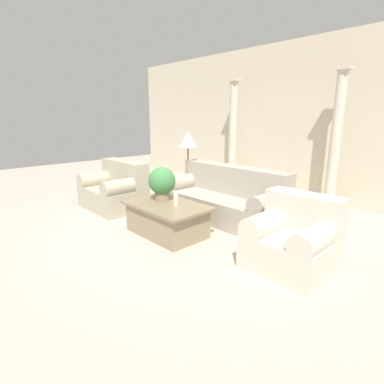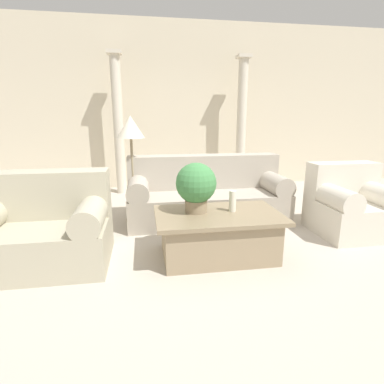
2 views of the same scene
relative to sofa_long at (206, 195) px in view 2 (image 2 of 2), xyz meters
name	(u,v)px [view 2 (image 2 of 2)]	position (x,y,z in m)	size (l,w,h in m)	color
ground_plane	(207,241)	(-0.16, -0.79, -0.35)	(16.00, 16.00, 0.00)	#BCB2A3
wall_back	(177,107)	(-0.16, 2.20, 1.25)	(10.00, 0.06, 3.20)	beige
sofa_long	(206,195)	(0.00, 0.00, 0.00)	(2.15, 0.86, 0.88)	#ADA393
loveseat	(44,227)	(-1.83, -1.04, 0.01)	(1.22, 0.86, 0.88)	#B6AF95
coffee_table	(218,234)	(-0.12, -1.17, -0.12)	(1.27, 0.79, 0.46)	#998466
potted_plant	(196,185)	(-0.33, -1.08, 0.39)	(0.41, 0.41, 0.51)	#937F60
pillar_candle	(233,201)	(0.04, -1.13, 0.22)	(0.07, 0.07, 0.22)	silver
floor_lamp	(131,133)	(-1.00, 0.07, 0.85)	(0.36, 0.36, 1.43)	gray
column_left	(118,124)	(-1.28, 1.74, 0.94)	(0.25, 0.25, 2.52)	beige
column_right	(241,123)	(1.04, 1.74, 0.94)	(0.25, 0.25, 2.52)	beige
armchair	(350,204)	(1.67, -0.76, 0.01)	(0.88, 0.81, 0.85)	beige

